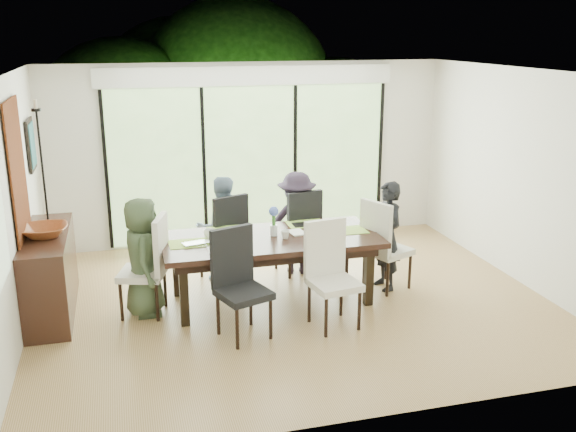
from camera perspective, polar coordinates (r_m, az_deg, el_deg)
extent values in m
cube|color=olive|center=(7.79, 0.48, -7.62)|extent=(6.00, 5.00, 0.01)
cube|color=white|center=(7.14, 0.53, 12.71)|extent=(6.00, 5.00, 0.01)
cube|color=silver|center=(9.73, -3.44, 5.58)|extent=(6.00, 0.02, 2.70)
cube|color=silver|center=(5.08, 8.06, -4.63)|extent=(6.00, 0.02, 2.70)
cube|color=beige|center=(7.18, -23.33, 0.42)|extent=(0.02, 5.00, 2.70)
cube|color=silver|center=(8.63, 20.20, 3.22)|extent=(0.02, 5.00, 2.70)
cube|color=#598C3F|center=(9.72, -3.38, 4.67)|extent=(4.20, 0.02, 2.30)
cube|color=white|center=(9.54, -3.49, 12.33)|extent=(4.40, 0.06, 0.28)
cube|color=black|center=(9.53, -15.85, 3.84)|extent=(0.05, 0.04, 2.30)
cube|color=black|center=(9.60, -7.47, 4.41)|extent=(0.05, 0.04, 2.30)
cube|color=black|center=(9.87, 0.63, 4.88)|extent=(0.05, 0.04, 2.30)
cube|color=black|center=(10.33, 8.17, 5.22)|extent=(0.05, 0.04, 2.30)
cube|color=#4F3821|center=(10.92, -4.25, -0.82)|extent=(6.00, 1.80, 0.10)
cube|color=#523723|center=(11.52, -5.06, 3.16)|extent=(6.00, 0.08, 0.06)
sphere|color=#14380F|center=(12.19, -14.44, 7.69)|extent=(3.20, 3.20, 3.20)
sphere|color=#14380F|center=(12.94, -4.68, 10.22)|extent=(4.00, 4.00, 4.00)
sphere|color=#14380F|center=(12.69, 4.13, 7.66)|extent=(2.80, 2.80, 2.80)
sphere|color=#14380F|center=(13.51, -9.44, 9.55)|extent=(3.60, 3.60, 3.60)
cube|color=black|center=(7.56, -1.54, -2.11)|extent=(2.55, 1.17, 0.06)
cube|color=black|center=(7.59, -1.54, -2.79)|extent=(2.34, 0.96, 0.11)
cube|color=black|center=(7.14, -9.23, -6.87)|extent=(0.10, 0.10, 0.73)
cube|color=black|center=(7.62, 7.19, -5.26)|extent=(0.10, 0.10, 0.73)
cube|color=black|center=(7.94, -9.88, -4.50)|extent=(0.10, 0.10, 0.73)
cube|color=black|center=(8.37, 5.01, -3.20)|extent=(0.10, 0.10, 0.73)
imported|color=#3D4D33|center=(7.41, -12.77, -3.57)|extent=(0.43, 0.66, 1.37)
imported|color=black|center=(8.04, 8.78, -1.77)|extent=(0.48, 0.68, 1.37)
imported|color=#7B95B2|center=(8.28, -5.91, -1.12)|extent=(0.65, 0.42, 1.37)
imported|color=#2A2030|center=(8.48, 0.77, -0.61)|extent=(0.72, 0.54, 1.37)
cube|color=#94BB42|center=(7.40, -8.73, -2.42)|extent=(0.47, 0.34, 0.01)
cube|color=#8DB641|center=(7.81, 5.25, -1.29)|extent=(0.47, 0.34, 0.01)
cube|color=#7DAA3C|center=(7.84, -5.43, -1.23)|extent=(0.47, 0.34, 0.01)
cube|color=#90BC43|center=(8.05, 1.60, -0.69)|extent=(0.47, 0.34, 0.01)
cube|color=white|center=(7.17, -5.27, -2.92)|extent=(0.47, 0.34, 0.01)
cube|color=black|center=(7.81, -4.64, -1.21)|extent=(0.28, 0.19, 0.01)
cube|color=black|center=(7.99, 1.36, -0.75)|extent=(0.26, 0.18, 0.01)
cube|color=white|center=(7.69, 3.62, -1.55)|extent=(0.32, 0.23, 0.00)
cube|color=white|center=(7.16, -5.28, -2.80)|extent=(0.28, 0.28, 0.03)
cube|color=orange|center=(7.16, -5.28, -2.65)|extent=(0.21, 0.21, 0.01)
cylinder|color=silver|center=(7.59, -1.27, -1.27)|extent=(0.09, 0.09, 0.13)
cylinder|color=#337226|center=(7.55, -1.28, -0.35)|extent=(0.04, 0.04, 0.17)
sphere|color=#4F67C6|center=(7.52, -1.28, 0.43)|extent=(0.12, 0.12, 0.12)
imported|color=silver|center=(7.31, -7.86, -2.52)|extent=(0.39, 0.30, 0.03)
imported|color=white|center=(7.55, -6.99, -1.58)|extent=(0.19, 0.19, 0.10)
imported|color=white|center=(7.48, -0.25, -1.66)|extent=(0.15, 0.15, 0.10)
imported|color=white|center=(7.84, 3.98, -0.83)|extent=(0.14, 0.14, 0.10)
imported|color=white|center=(7.65, 0.19, -1.55)|extent=(0.20, 0.26, 0.02)
cube|color=black|center=(7.83, -20.38, -4.78)|extent=(0.47, 1.69, 0.95)
imported|color=brown|center=(7.56, -20.84, -1.26)|extent=(0.50, 0.50, 0.12)
cylinder|color=black|center=(8.00, -20.52, -0.59)|extent=(0.11, 0.11, 0.04)
cylinder|color=black|center=(7.85, -21.00, 4.05)|extent=(0.03, 0.03, 1.32)
cylinder|color=black|center=(7.75, -21.49, 8.77)|extent=(0.11, 0.11, 0.03)
cylinder|color=silver|center=(7.74, -21.53, 9.23)|extent=(0.04, 0.04, 0.11)
cube|color=maroon|center=(7.49, -22.92, 3.82)|extent=(0.02, 1.00, 1.50)
cube|color=black|center=(8.75, -21.89, 5.90)|extent=(0.03, 0.55, 0.65)
cube|color=#1B4F56|center=(8.74, -21.76, 5.91)|extent=(0.01, 0.45, 0.55)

